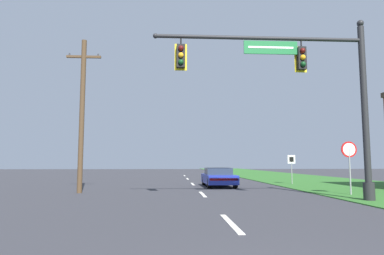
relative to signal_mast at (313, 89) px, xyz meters
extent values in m
cube|color=#2D6626|center=(6.27, 19.37, -4.52)|extent=(10.00, 110.00, 0.04)
cube|color=silver|center=(-4.23, -4.63, -4.53)|extent=(0.16, 2.80, 0.01)
cube|color=silver|center=(-4.23, 3.37, -4.53)|extent=(0.16, 2.80, 0.01)
cube|color=silver|center=(-4.23, 11.37, -4.53)|extent=(0.16, 2.80, 0.01)
cube|color=silver|center=(-4.23, 19.37, -4.53)|extent=(0.16, 2.80, 0.01)
cube|color=silver|center=(-4.23, 27.37, -4.53)|extent=(0.16, 2.80, 0.01)
cylinder|color=#232326|center=(2.17, 0.00, -4.15)|extent=(0.44, 0.44, 0.70)
cylinder|color=#232326|center=(2.17, 0.00, -0.90)|extent=(0.26, 0.26, 7.20)
sphere|color=#232326|center=(2.17, 0.00, 2.84)|extent=(0.28, 0.28, 0.28)
cylinder|color=#232326|center=(-2.13, 0.00, 2.10)|extent=(8.60, 0.16, 0.16)
sphere|color=#232326|center=(-6.43, 0.00, 2.10)|extent=(0.21, 0.21, 0.21)
cube|color=#196B33|center=(-1.70, 0.00, 1.71)|extent=(2.24, 0.06, 0.55)
cube|color=white|center=(-1.70, -0.03, 1.71)|extent=(1.88, 0.01, 0.08)
cylinder|color=black|center=(-5.40, 0.00, 1.93)|extent=(0.06, 0.06, 0.35)
cube|color=yellow|center=(-5.40, 0.14, 1.28)|extent=(0.50, 0.03, 1.11)
cube|color=black|center=(-5.40, 0.00, 1.28)|extent=(0.34, 0.24, 0.95)
sphere|color=#4C0F0C|center=(-5.40, -0.14, 1.56)|extent=(0.22, 0.22, 0.22)
sphere|color=orange|center=(-5.40, -0.14, 1.28)|extent=(0.22, 0.22, 0.22)
sphere|color=#0F3D19|center=(-5.40, -0.14, 0.99)|extent=(0.22, 0.22, 0.22)
cylinder|color=black|center=(-0.41, 0.00, 1.93)|extent=(0.06, 0.06, 0.35)
cube|color=yellow|center=(-0.41, 0.14, 1.28)|extent=(0.50, 0.03, 1.11)
cube|color=black|center=(-0.41, 0.00, 1.28)|extent=(0.34, 0.24, 0.95)
sphere|color=#4C0F0C|center=(-0.41, -0.14, 1.56)|extent=(0.22, 0.22, 0.22)
sphere|color=orange|center=(-0.41, -0.14, 1.28)|extent=(0.22, 0.22, 0.22)
sphere|color=#0F3D19|center=(-0.41, -0.14, 0.99)|extent=(0.22, 0.22, 0.22)
cylinder|color=black|center=(-1.95, 10.08, -4.22)|extent=(0.22, 0.64, 0.64)
cylinder|color=black|center=(-3.55, 10.06, -4.22)|extent=(0.22, 0.64, 0.64)
cylinder|color=black|center=(-1.90, 7.25, -4.22)|extent=(0.22, 0.64, 0.64)
cylinder|color=black|center=(-3.50, 7.23, -4.22)|extent=(0.22, 0.64, 0.64)
cube|color=#1E2D9E|center=(-2.72, 8.66, -4.04)|extent=(1.89, 4.26, 0.55)
cube|color=#283342|center=(-2.72, 8.76, -3.56)|extent=(1.63, 1.80, 0.42)
cube|color=#1E2D9E|center=(-2.72, 8.76, -3.38)|extent=(1.59, 1.77, 0.06)
cube|color=#B71414|center=(-2.69, 6.57, -3.98)|extent=(1.68, 0.09, 0.14)
cylinder|color=gray|center=(2.69, 2.41, -3.40)|extent=(0.07, 0.07, 2.20)
cylinder|color=red|center=(2.69, 2.41, -2.38)|extent=(0.76, 0.04, 0.76)
cylinder|color=white|center=(2.69, 2.38, -2.38)|extent=(0.61, 0.01, 0.61)
cylinder|color=gray|center=(2.78, 10.56, -3.50)|extent=(0.06, 0.06, 2.00)
cube|color=white|center=(2.78, 10.56, -2.77)|extent=(0.55, 0.04, 0.60)
cube|color=black|center=(2.78, 10.53, -2.77)|extent=(0.31, 0.01, 0.34)
cylinder|color=#4C3823|center=(-10.42, 4.48, -0.53)|extent=(0.26, 0.26, 8.01)
cube|color=#4C3823|center=(-10.42, 4.48, 2.57)|extent=(1.80, 0.12, 0.12)
cylinder|color=#333338|center=(-11.17, 4.48, 2.69)|extent=(0.08, 0.08, 0.12)
cylinder|color=#333338|center=(-9.67, 4.48, 2.69)|extent=(0.08, 0.08, 0.12)
camera|label=1|loc=(-5.74, -13.44, -3.00)|focal=32.00mm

